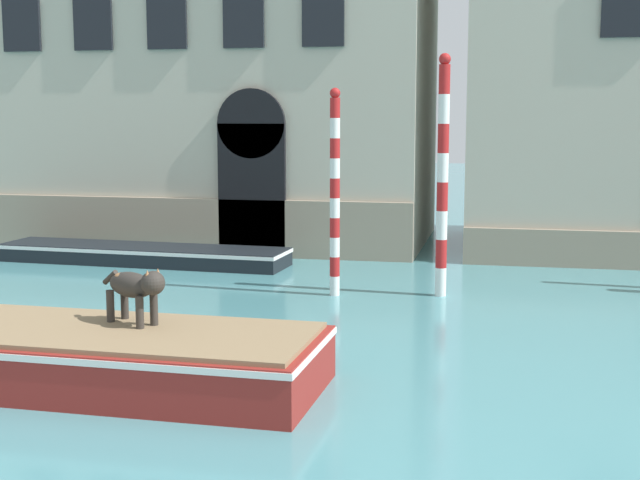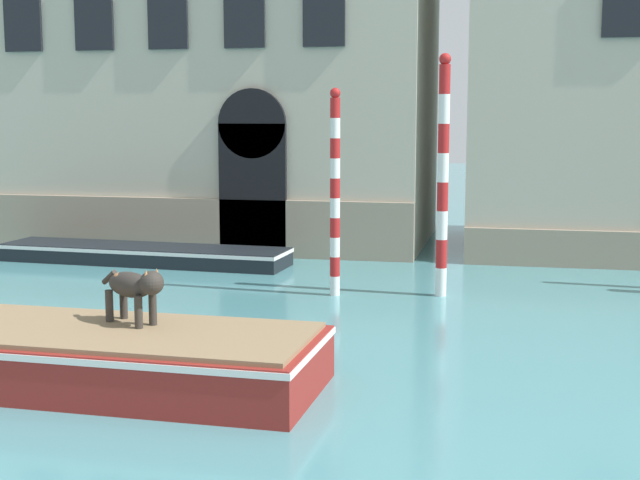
# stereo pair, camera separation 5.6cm
# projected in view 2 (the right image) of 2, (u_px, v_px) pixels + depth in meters

# --- Properties ---
(boat_foreground) EXTENTS (6.45, 2.39, 0.74)m
(boat_foreground) POSITION_uv_depth(u_px,v_px,m) (74.00, 353.00, 11.40)
(boat_foreground) COLOR maroon
(boat_foreground) RESTS_ON ground_plane
(dog_on_deck) EXTENTS (1.05, 0.67, 0.76)m
(dog_on_deck) POSITION_uv_depth(u_px,v_px,m) (134.00, 286.00, 11.41)
(dog_on_deck) COLOR #332D28
(dog_on_deck) RESTS_ON boat_foreground
(boat_moored_near_palazzo) EXTENTS (6.93, 1.83, 0.40)m
(boat_moored_near_palazzo) POSITION_uv_depth(u_px,v_px,m) (144.00, 254.00, 20.62)
(boat_moored_near_palazzo) COLOR black
(boat_moored_near_palazzo) RESTS_ON ground_plane
(mooring_pole_0) EXTENTS (0.22, 0.22, 4.53)m
(mooring_pole_0) POSITION_uv_depth(u_px,v_px,m) (443.00, 176.00, 16.61)
(mooring_pole_0) COLOR white
(mooring_pole_0) RESTS_ON ground_plane
(mooring_pole_1) EXTENTS (0.20, 0.20, 3.91)m
(mooring_pole_1) POSITION_uv_depth(u_px,v_px,m) (335.00, 192.00, 16.70)
(mooring_pole_1) COLOR white
(mooring_pole_1) RESTS_ON ground_plane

